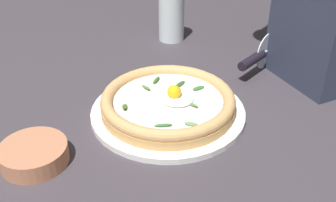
% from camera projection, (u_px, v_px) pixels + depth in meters
% --- Properties ---
extents(ground_plane, '(2.40, 2.40, 0.03)m').
position_uv_depth(ground_plane, '(164.00, 136.00, 0.78)').
color(ground_plane, '#3C363D').
rests_on(ground_plane, ground).
extents(pizza_plate, '(0.31, 0.31, 0.01)m').
position_uv_depth(pizza_plate, '(168.00, 112.00, 0.81)').
color(pizza_plate, white).
rests_on(pizza_plate, ground).
extents(pizza, '(0.26, 0.26, 0.05)m').
position_uv_depth(pizza, '(168.00, 102.00, 0.80)').
color(pizza, tan).
rests_on(pizza, pizza_plate).
extents(side_bowl, '(0.11, 0.11, 0.03)m').
position_uv_depth(side_bowl, '(34.00, 154.00, 0.68)').
color(side_bowl, '#BB7755').
rests_on(side_bowl, ground).
extents(pizza_cutter, '(0.06, 0.15, 0.09)m').
position_uv_depth(pizza_cutter, '(257.00, 57.00, 0.94)').
color(pizza_cutter, silver).
rests_on(pizza_cutter, ground).
extents(drinking_glass, '(0.07, 0.07, 0.13)m').
position_uv_depth(drinking_glass, '(171.00, 21.00, 1.10)').
color(drinking_glass, silver).
rests_on(drinking_glass, ground).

